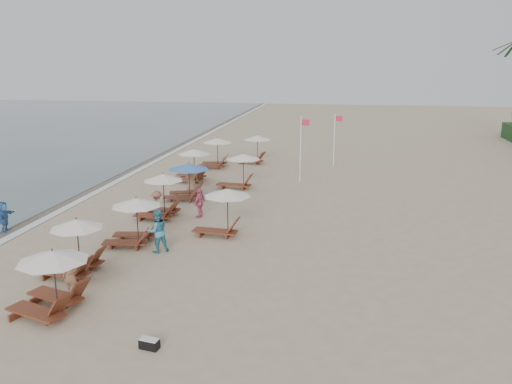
% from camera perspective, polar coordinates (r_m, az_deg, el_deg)
% --- Properties ---
extents(ground, '(160.00, 160.00, 0.00)m').
position_cam_1_polar(ground, '(20.09, -2.53, -9.18)').
color(ground, tan).
rests_on(ground, ground).
extents(wet_sand_band, '(3.20, 140.00, 0.01)m').
position_cam_1_polar(wet_sand_band, '(33.47, -20.02, -0.38)').
color(wet_sand_band, '#6B5E4C').
rests_on(wet_sand_band, ground).
extents(foam_line, '(0.50, 140.00, 0.02)m').
position_cam_1_polar(foam_line, '(32.84, -18.05, -0.47)').
color(foam_line, white).
rests_on(foam_line, ground).
extents(lounger_station_0, '(2.72, 2.51, 2.14)m').
position_cam_1_polar(lounger_station_0, '(18.25, -21.96, -9.23)').
color(lounger_station_0, brown).
rests_on(lounger_station_0, ground).
extents(lounger_station_1, '(2.53, 2.02, 2.21)m').
position_cam_1_polar(lounger_station_1, '(21.07, -19.60, -5.98)').
color(lounger_station_1, brown).
rests_on(lounger_station_1, ground).
extents(lounger_station_2, '(2.58, 2.21, 2.14)m').
position_cam_1_polar(lounger_station_2, '(23.62, -13.47, -3.17)').
color(lounger_station_2, brown).
rests_on(lounger_station_2, ground).
extents(lounger_station_3, '(2.52, 2.06, 2.34)m').
position_cam_1_polar(lounger_station_3, '(27.32, -10.63, -0.65)').
color(lounger_station_3, brown).
rests_on(lounger_station_3, ground).
extents(lounger_station_4, '(2.73, 2.44, 2.16)m').
position_cam_1_polar(lounger_station_4, '(30.72, -7.78, 1.27)').
color(lounger_station_4, brown).
rests_on(lounger_station_4, ground).
extents(lounger_station_5, '(2.67, 2.42, 2.24)m').
position_cam_1_polar(lounger_station_5, '(35.25, -7.25, 2.80)').
color(lounger_station_5, brown).
rests_on(lounger_station_5, ground).
extents(lounger_station_6, '(2.61, 2.30, 2.27)m').
position_cam_1_polar(lounger_station_6, '(39.72, -4.57, 4.36)').
color(lounger_station_6, brown).
rests_on(lounger_station_6, ground).
extents(inland_station_0, '(2.79, 2.24, 2.22)m').
position_cam_1_polar(inland_station_0, '(24.07, -3.82, -1.83)').
color(inland_station_0, brown).
rests_on(inland_station_0, ground).
extents(inland_station_1, '(2.87, 2.24, 2.22)m').
position_cam_1_polar(inland_station_1, '(32.95, -1.96, 2.54)').
color(inland_station_1, brown).
rests_on(inland_station_1, ground).
extents(inland_station_2, '(2.89, 2.24, 2.22)m').
position_cam_1_polar(inland_station_2, '(41.12, -0.28, 4.93)').
color(inland_station_2, brown).
rests_on(inland_station_2, ground).
extents(beachgoer_near, '(0.58, 0.41, 1.51)m').
position_cam_1_polar(beachgoer_near, '(19.33, -19.82, -8.60)').
color(beachgoer_near, tan).
rests_on(beachgoer_near, ground).
extents(beachgoer_mid_a, '(1.17, 1.14, 1.90)m').
position_cam_1_polar(beachgoer_mid_a, '(22.46, -10.82, -4.24)').
color(beachgoer_mid_a, teal).
rests_on(beachgoer_mid_a, ground).
extents(beachgoer_mid_b, '(0.99, 1.19, 1.60)m').
position_cam_1_polar(beachgoer_mid_b, '(26.74, -10.82, -1.56)').
color(beachgoer_mid_b, brown).
rests_on(beachgoer_mid_b, ground).
extents(beachgoer_far_a, '(0.61, 1.00, 1.59)m').
position_cam_1_polar(beachgoer_far_a, '(27.09, -6.23, -1.19)').
color(beachgoer_far_a, '#CC517A').
rests_on(beachgoer_far_a, ground).
extents(beachgoer_far_b, '(0.94, 1.07, 1.85)m').
position_cam_1_polar(beachgoer_far_b, '(32.46, -7.09, 1.62)').
color(beachgoer_far_b, '#A17057').
rests_on(beachgoer_far_b, ground).
extents(waterline_walker, '(0.67, 1.45, 1.51)m').
position_cam_1_polar(waterline_walker, '(27.47, -26.03, -2.47)').
color(waterline_walker, '#386AA9').
rests_on(waterline_walker, ground).
extents(duffel_bag, '(0.60, 0.37, 0.31)m').
position_cam_1_polar(duffel_bag, '(15.67, -11.68, -16.06)').
color(duffel_bag, black).
rests_on(duffel_bag, ground).
extents(flag_pole_near, '(0.59, 0.08, 4.42)m').
position_cam_1_polar(flag_pole_near, '(34.72, 4.99, 5.09)').
color(flag_pole_near, silver).
rests_on(flag_pole_near, ground).
extents(flag_pole_far, '(0.60, 0.08, 4.08)m').
position_cam_1_polar(flag_pole_far, '(40.40, 8.69, 6.02)').
color(flag_pole_far, silver).
rests_on(flag_pole_far, ground).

